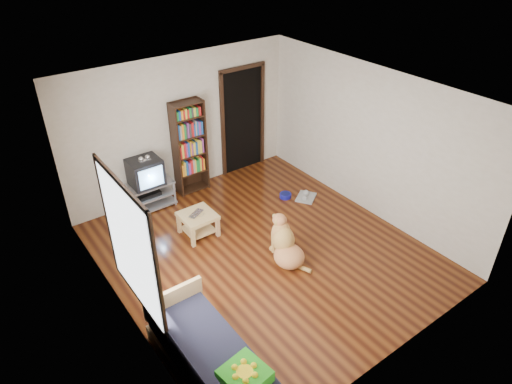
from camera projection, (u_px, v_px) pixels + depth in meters
ground at (263, 252)px, 7.29m from camera, size 5.00×5.00×0.00m
ceiling at (265, 96)px, 5.91m from camera, size 5.00×5.00×0.00m
wall_back at (181, 126)px, 8.31m from camera, size 4.50×0.00×4.50m
wall_front at (404, 278)px, 4.89m from camera, size 4.50×0.00×4.50m
wall_left at (115, 239)px, 5.47m from camera, size 0.00×5.00×5.00m
wall_right at (370, 142)px, 7.73m from camera, size 0.00×5.00×5.00m
green_cushion at (245, 376)px, 4.79m from camera, size 0.51×0.51×0.15m
laptop at (198, 215)px, 7.45m from camera, size 0.35×0.30×0.02m
dog_bowl at (285, 195)px, 8.64m from camera, size 0.22×0.22×0.08m
grey_rag at (306, 197)px, 8.63m from camera, size 0.51×0.49×0.03m
window at (130, 246)px, 5.03m from camera, size 0.03×1.46×1.70m
doorway at (243, 118)px, 9.07m from camera, size 1.03×0.05×2.19m
tv_stand at (149, 195)px, 8.23m from camera, size 0.90×0.45×0.50m
crt_tv at (145, 171)px, 7.99m from camera, size 0.55×0.52×0.58m
bookshelf at (189, 143)px, 8.38m from camera, size 0.60×0.30×1.80m
sofa at (206, 357)px, 5.26m from camera, size 0.80×1.80×0.80m
coffee_table at (198, 220)px, 7.54m from camera, size 0.55×0.55×0.40m
dog at (285, 245)px, 7.00m from camera, size 0.54×0.92×0.74m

